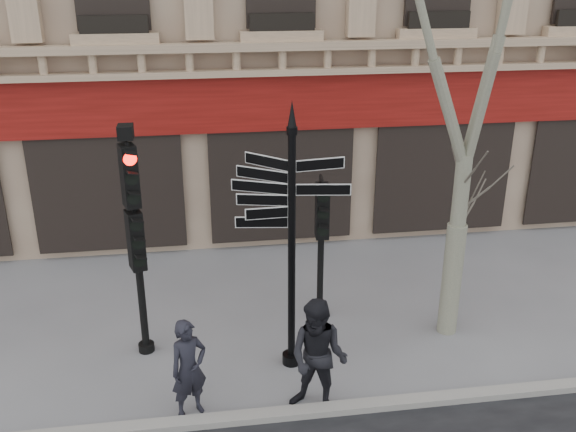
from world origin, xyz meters
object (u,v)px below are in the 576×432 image
object	(u,v)px
fingerpost	(292,196)
traffic_signal_main	(134,216)
traffic_signal_secondary	(321,225)
pedestrian_b	(318,358)
plane_tree	(482,3)
pedestrian_a	(189,369)

from	to	relation	value
fingerpost	traffic_signal_main	world-z (taller)	fingerpost
traffic_signal_secondary	pedestrian_b	bearing A→B (deg)	-96.98
pedestrian_b	plane_tree	bearing A→B (deg)	63.45
plane_tree	pedestrian_b	size ratio (longest dim) A/B	4.40
fingerpost	pedestrian_b	distance (m)	2.54
traffic_signal_main	traffic_signal_secondary	xyz separation A→B (m)	(3.35, 0.79, -0.71)
traffic_signal_secondary	pedestrian_b	world-z (taller)	traffic_signal_secondary
plane_tree	pedestrian_b	bearing A→B (deg)	-146.46
pedestrian_a	traffic_signal_main	bearing A→B (deg)	86.04
pedestrian_b	traffic_signal_secondary	bearing A→B (deg)	108.26
traffic_signal_secondary	pedestrian_a	distance (m)	3.83
traffic_signal_main	pedestrian_a	size ratio (longest dim) A/B	2.55
traffic_signal_main	pedestrian_b	xyz separation A→B (m)	(2.76, -2.06, -1.68)
fingerpost	pedestrian_b	world-z (taller)	fingerpost
pedestrian_a	fingerpost	bearing A→B (deg)	4.47
traffic_signal_main	traffic_signal_secondary	world-z (taller)	traffic_signal_main
pedestrian_b	traffic_signal_main	bearing A→B (deg)	173.21
plane_tree	pedestrian_a	size ratio (longest dim) A/B	5.19
plane_tree	pedestrian_a	distance (m)	7.27
traffic_signal_main	traffic_signal_secondary	distance (m)	3.51
traffic_signal_secondary	plane_tree	size ratio (longest dim) A/B	0.33
traffic_signal_main	plane_tree	xyz separation A→B (m)	(5.63, -0.15, 3.33)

